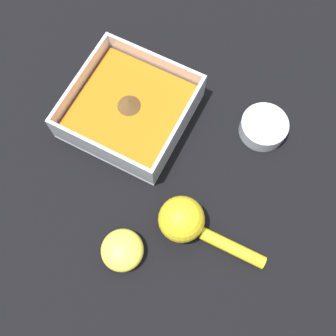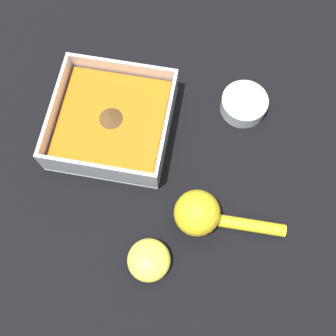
{
  "view_description": "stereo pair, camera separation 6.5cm",
  "coord_description": "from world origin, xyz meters",
  "px_view_note": "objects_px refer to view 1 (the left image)",
  "views": [
    {
      "loc": [
        -0.25,
        -0.19,
        0.64
      ],
      "look_at": [
        -0.05,
        -0.1,
        0.03
      ],
      "focal_mm": 42.0,
      "sensor_mm": 36.0,
      "label": 1
    },
    {
      "loc": [
        -0.27,
        -0.13,
        0.64
      ],
      "look_at": [
        -0.05,
        -0.1,
        0.03
      ],
      "focal_mm": 42.0,
      "sensor_mm": 36.0,
      "label": 2
    }
  ],
  "objects_px": {
    "lemon_squeezer": "(187,222)",
    "lemon_half": "(122,250)",
    "square_dish": "(130,110)",
    "spice_bowl": "(263,127)"
  },
  "relations": [
    {
      "from": "lemon_squeezer",
      "to": "lemon_half",
      "type": "bearing_deg",
      "value": 48.51
    },
    {
      "from": "lemon_squeezer",
      "to": "square_dish",
      "type": "bearing_deg",
      "value": -38.29
    },
    {
      "from": "lemon_squeezer",
      "to": "lemon_half",
      "type": "relative_size",
      "value": 2.69
    },
    {
      "from": "square_dish",
      "to": "spice_bowl",
      "type": "height_order",
      "value": "square_dish"
    },
    {
      "from": "square_dish",
      "to": "spice_bowl",
      "type": "relative_size",
      "value": 2.41
    },
    {
      "from": "spice_bowl",
      "to": "lemon_half",
      "type": "distance_m",
      "value": 0.32
    },
    {
      "from": "square_dish",
      "to": "lemon_squeezer",
      "type": "height_order",
      "value": "lemon_squeezer"
    },
    {
      "from": "spice_bowl",
      "to": "lemon_half",
      "type": "height_order",
      "value": "lemon_half"
    },
    {
      "from": "square_dish",
      "to": "spice_bowl",
      "type": "bearing_deg",
      "value": -70.18
    },
    {
      "from": "square_dish",
      "to": "lemon_half",
      "type": "bearing_deg",
      "value": -153.76
    }
  ]
}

